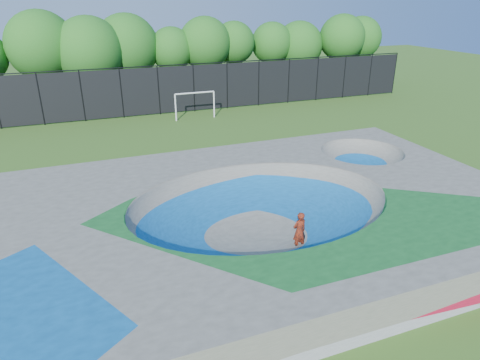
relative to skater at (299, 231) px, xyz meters
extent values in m
plane|color=#325A19|center=(-0.81, 1.86, -0.81)|extent=(120.00, 120.00, 0.00)
cube|color=gray|center=(-0.81, 1.86, -0.06)|extent=(22.00, 14.00, 1.50)
imported|color=red|center=(0.00, 0.00, 0.00)|extent=(0.63, 0.45, 1.61)
cube|color=black|center=(0.00, 0.00, -0.78)|extent=(0.79, 0.28, 0.05)
cylinder|color=white|center=(-0.03, 20.34, 0.25)|extent=(0.12, 0.12, 2.12)
cylinder|color=white|center=(3.15, 20.34, 0.25)|extent=(0.12, 0.12, 2.12)
cylinder|color=white|center=(1.56, 20.34, 1.32)|extent=(3.18, 0.12, 0.12)
cylinder|color=black|center=(-9.81, 22.86, 1.19)|extent=(0.09, 0.09, 4.00)
cylinder|color=black|center=(-6.81, 22.86, 1.19)|extent=(0.09, 0.09, 4.00)
cylinder|color=black|center=(-3.81, 22.86, 1.19)|extent=(0.09, 0.09, 4.00)
cylinder|color=black|center=(-0.81, 22.86, 1.19)|extent=(0.09, 0.09, 4.00)
cylinder|color=black|center=(2.19, 22.86, 1.19)|extent=(0.09, 0.09, 4.00)
cylinder|color=black|center=(5.19, 22.86, 1.19)|extent=(0.09, 0.09, 4.00)
cylinder|color=black|center=(8.19, 22.86, 1.19)|extent=(0.09, 0.09, 4.00)
cylinder|color=black|center=(11.19, 22.86, 1.19)|extent=(0.09, 0.09, 4.00)
cylinder|color=black|center=(14.19, 22.86, 1.19)|extent=(0.09, 0.09, 4.00)
cylinder|color=black|center=(17.19, 22.86, 1.19)|extent=(0.09, 0.09, 4.00)
cylinder|color=black|center=(20.19, 22.86, 1.19)|extent=(0.09, 0.09, 4.00)
cylinder|color=black|center=(23.19, 22.86, 1.19)|extent=(0.09, 0.09, 4.00)
cube|color=black|center=(-0.81, 22.86, 1.19)|extent=(48.00, 0.03, 3.80)
cylinder|color=black|center=(-0.81, 22.86, 3.19)|extent=(48.00, 0.08, 0.08)
cylinder|color=#413120|center=(-9.36, 28.16, 0.81)|extent=(0.44, 0.44, 3.24)
sphere|color=#20631A|center=(-9.36, 28.16, 4.59)|extent=(5.76, 5.76, 5.76)
cylinder|color=#413120|center=(-5.65, 27.47, 0.54)|extent=(0.44, 0.44, 2.70)
sphere|color=#20631A|center=(-5.65, 27.47, 4.07)|extent=(5.82, 5.82, 5.82)
cylinder|color=#413120|center=(-2.31, 28.79, 0.63)|extent=(0.44, 0.44, 2.87)
sphere|color=#20631A|center=(-2.31, 28.79, 4.22)|extent=(5.75, 5.75, 5.75)
cylinder|color=#413120|center=(1.66, 28.26, 0.78)|extent=(0.44, 0.44, 3.17)
sphere|color=#20631A|center=(1.66, 28.26, 3.87)|extent=(4.02, 4.02, 4.02)
cylinder|color=#413120|center=(4.89, 28.19, 0.82)|extent=(0.44, 0.44, 3.25)
sphere|color=#20631A|center=(4.89, 28.19, 4.29)|extent=(4.92, 4.92, 4.92)
cylinder|color=#413120|center=(7.98, 28.60, 0.93)|extent=(0.44, 0.44, 3.47)
sphere|color=#20631A|center=(7.98, 28.60, 4.20)|extent=(4.10, 4.10, 4.10)
cylinder|color=#413120|center=(12.24, 28.93, 0.81)|extent=(0.44, 0.44, 3.24)
sphere|color=#20631A|center=(12.24, 28.93, 4.00)|extent=(4.18, 4.18, 4.18)
cylinder|color=#413120|center=(15.33, 28.80, 0.52)|extent=(0.44, 0.44, 2.65)
sphere|color=#20631A|center=(15.33, 28.80, 3.68)|extent=(4.91, 4.91, 4.91)
cylinder|color=#413120|center=(19.67, 27.49, 0.92)|extent=(0.44, 0.44, 3.45)
sphere|color=#20631A|center=(19.67, 27.49, 4.42)|extent=(4.75, 4.75, 4.75)
cylinder|color=#413120|center=(23.08, 28.99, 0.83)|extent=(0.44, 0.44, 3.28)
sphere|color=#20631A|center=(23.08, 28.99, 4.19)|extent=(4.58, 4.58, 4.58)
camera|label=1|loc=(-7.30, -12.53, 8.27)|focal=32.00mm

